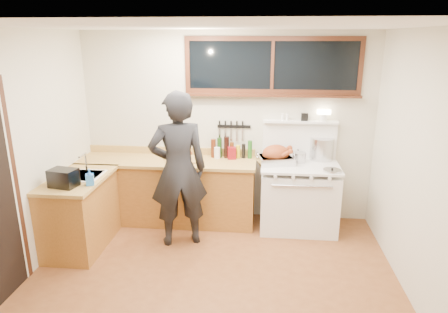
# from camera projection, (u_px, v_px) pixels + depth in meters

# --- Properties ---
(ground_plane) EXTENTS (4.00, 3.50, 0.02)m
(ground_plane) POSITION_uv_depth(u_px,v_px,m) (211.00, 283.00, 4.26)
(ground_plane) COLOR brown
(room_shell) EXTENTS (4.10, 3.60, 2.65)m
(room_shell) POSITION_uv_depth(u_px,v_px,m) (210.00, 132.00, 3.78)
(room_shell) COLOR beige
(room_shell) RESTS_ON ground
(counter_back) EXTENTS (2.44, 0.64, 1.00)m
(counter_back) POSITION_uv_depth(u_px,v_px,m) (168.00, 190.00, 5.58)
(counter_back) COLOR brown
(counter_back) RESTS_ON ground
(counter_left) EXTENTS (0.64, 1.09, 0.90)m
(counter_left) POSITION_uv_depth(u_px,v_px,m) (80.00, 212.00, 4.88)
(counter_left) COLOR brown
(counter_left) RESTS_ON ground
(sink_unit) EXTENTS (0.50, 0.45, 0.37)m
(sink_unit) POSITION_uv_depth(u_px,v_px,m) (81.00, 180.00, 4.84)
(sink_unit) COLOR white
(sink_unit) RESTS_ON counter_left
(vintage_stove) EXTENTS (1.02, 0.74, 1.58)m
(vintage_stove) POSITION_uv_depth(u_px,v_px,m) (298.00, 195.00, 5.37)
(vintage_stove) COLOR white
(vintage_stove) RESTS_ON ground
(back_window) EXTENTS (2.32, 0.13, 0.77)m
(back_window) POSITION_uv_depth(u_px,v_px,m) (272.00, 72.00, 5.24)
(back_window) COLOR black
(back_window) RESTS_ON room_shell
(knife_strip) EXTENTS (0.46, 0.03, 0.28)m
(knife_strip) POSITION_uv_depth(u_px,v_px,m) (233.00, 127.00, 5.52)
(knife_strip) COLOR black
(knife_strip) RESTS_ON room_shell
(man) EXTENTS (0.82, 0.67, 1.93)m
(man) POSITION_uv_depth(u_px,v_px,m) (178.00, 170.00, 4.83)
(man) COLOR black
(man) RESTS_ON ground
(soap_bottle) EXTENTS (0.11, 0.11, 0.19)m
(soap_bottle) POSITION_uv_depth(u_px,v_px,m) (90.00, 177.00, 4.50)
(soap_bottle) COLOR blue
(soap_bottle) RESTS_ON counter_left
(toaster) EXTENTS (0.33, 0.25, 0.20)m
(toaster) POSITION_uv_depth(u_px,v_px,m) (63.00, 178.00, 4.45)
(toaster) COLOR black
(toaster) RESTS_ON counter_left
(cutting_board) EXTENTS (0.54, 0.48, 0.15)m
(cutting_board) POSITION_uv_depth(u_px,v_px,m) (182.00, 157.00, 5.36)
(cutting_board) COLOR #B38D47
(cutting_board) RESTS_ON counter_back
(roast_turkey) EXTENTS (0.52, 0.43, 0.25)m
(roast_turkey) POSITION_uv_depth(u_px,v_px,m) (276.00, 156.00, 5.26)
(roast_turkey) COLOR silver
(roast_turkey) RESTS_ON vintage_stove
(stockpot) EXTENTS (0.33, 0.33, 0.30)m
(stockpot) POSITION_uv_depth(u_px,v_px,m) (322.00, 149.00, 5.43)
(stockpot) COLOR silver
(stockpot) RESTS_ON vintage_stove
(saucepan) EXTENTS (0.18, 0.30, 0.13)m
(saucepan) POSITION_uv_depth(u_px,v_px,m) (299.00, 157.00, 5.33)
(saucepan) COLOR silver
(saucepan) RESTS_ON vintage_stove
(pot_lid) EXTENTS (0.30, 0.30, 0.04)m
(pot_lid) POSITION_uv_depth(u_px,v_px,m) (332.00, 170.00, 4.98)
(pot_lid) COLOR silver
(pot_lid) RESTS_ON vintage_stove
(coffee_tin) EXTENTS (0.13, 0.11, 0.17)m
(coffee_tin) POSITION_uv_depth(u_px,v_px,m) (232.00, 153.00, 5.46)
(coffee_tin) COLOR maroon
(coffee_tin) RESTS_ON counter_back
(pitcher) EXTENTS (0.11, 0.11, 0.16)m
(pitcher) POSITION_uv_depth(u_px,v_px,m) (217.00, 153.00, 5.48)
(pitcher) COLOR white
(pitcher) RESTS_ON counter_back
(bottle_cluster) EXTENTS (0.57, 0.07, 0.30)m
(bottle_cluster) POSITION_uv_depth(u_px,v_px,m) (229.00, 149.00, 5.51)
(bottle_cluster) COLOR black
(bottle_cluster) RESTS_ON counter_back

